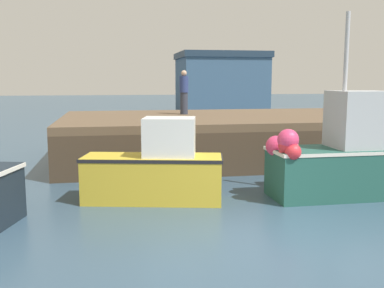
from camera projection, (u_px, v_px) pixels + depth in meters
ground at (260, 246)px, 7.93m from camera, size 120.00×160.00×0.10m
pier at (229, 124)px, 16.02m from camera, size 11.89×6.65×1.58m
fishing_boat_near_right at (156, 169)px, 10.55m from camera, size 3.47×1.77×2.01m
fishing_boat_mid at (342, 157)px, 10.95m from camera, size 3.67×1.50×4.49m
dockworker at (184, 92)px, 16.95m from camera, size 0.34×0.34×1.67m
warehouse at (221, 83)px, 37.48m from camera, size 7.15×6.09×5.15m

